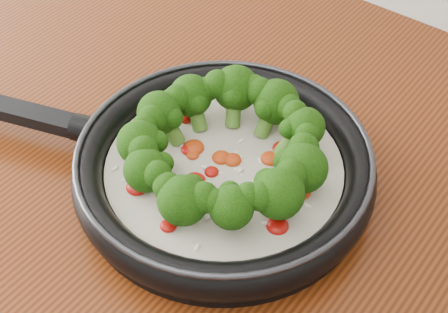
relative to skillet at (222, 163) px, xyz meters
The scene contains 1 object.
skillet is the anchor object (origin of this frame).
Camera 1 is at (0.28, 0.63, 1.48)m, focal length 53.63 mm.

